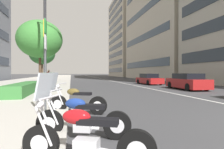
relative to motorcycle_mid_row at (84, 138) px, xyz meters
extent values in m
cube|color=#B2ADA3|center=(30.39, 5.67, -0.36)|extent=(160.00, 10.75, 0.15)
cube|color=silver|center=(35.39, -6.82, -0.43)|extent=(110.00, 0.16, 0.01)
cylinder|color=black|center=(0.27, 0.68, -0.13)|extent=(0.34, 0.61, 0.61)
cylinder|color=silver|center=(0.27, 0.68, -0.13)|extent=(0.23, 0.33, 0.30)
cube|color=silver|center=(-0.02, -0.04, -0.14)|extent=(0.38, 0.45, 0.28)
cube|color=black|center=(-0.09, -0.21, 0.27)|extent=(0.44, 0.68, 0.10)
ellipsoid|color=#AD1116|center=(0.04, 0.12, 0.33)|extent=(0.40, 0.52, 0.24)
cylinder|color=silver|center=(0.18, 0.64, 0.18)|extent=(0.16, 0.31, 0.64)
cylinder|color=silver|center=(0.31, 0.58, 0.18)|extent=(0.16, 0.31, 0.64)
cylinder|color=silver|center=(0.21, 0.53, 0.63)|extent=(0.57, 0.26, 0.04)
sphere|color=silver|center=(0.28, 0.70, 0.51)|extent=(0.14, 0.14, 0.14)
cube|color=#B2BCC6|center=(0.25, 0.63, 0.81)|extent=(0.45, 0.28, 0.44)
cylinder|color=black|center=(1.46, 0.67, -0.12)|extent=(0.31, 0.63, 0.62)
cylinder|color=silver|center=(1.46, 0.67, -0.12)|extent=(0.22, 0.34, 0.31)
cylinder|color=black|center=(0.97, -0.79, -0.12)|extent=(0.31, 0.63, 0.62)
cylinder|color=silver|center=(0.97, -0.79, -0.12)|extent=(0.22, 0.34, 0.31)
cube|color=silver|center=(1.21, -0.06, -0.14)|extent=(0.37, 0.44, 0.28)
cube|color=black|center=(1.16, -0.23, 0.28)|extent=(0.41, 0.68, 0.10)
ellipsoid|color=navy|center=(1.27, 0.10, 0.34)|extent=(0.37, 0.51, 0.24)
cylinder|color=silver|center=(1.37, 0.62, 0.18)|extent=(0.14, 0.31, 0.64)
cylinder|color=silver|center=(1.50, 0.58, 0.18)|extent=(0.14, 0.31, 0.64)
cylinder|color=silver|center=(1.41, 0.52, 0.64)|extent=(0.58, 0.22, 0.04)
sphere|color=silver|center=(1.46, 0.69, 0.52)|extent=(0.14, 0.14, 0.14)
cube|color=#B2BCC6|center=(1.44, 0.62, 0.82)|extent=(0.46, 0.25, 0.44)
cylinder|color=silver|center=(1.26, -0.37, -0.25)|extent=(0.30, 0.68, 0.16)
cylinder|color=black|center=(4.03, 0.65, -0.11)|extent=(0.37, 0.63, 0.64)
cylinder|color=silver|center=(4.03, 0.65, -0.11)|extent=(0.25, 0.34, 0.32)
cylinder|color=black|center=(3.42, -0.71, -0.11)|extent=(0.37, 0.63, 0.64)
cylinder|color=silver|center=(3.42, -0.71, -0.11)|extent=(0.25, 0.34, 0.32)
cube|color=silver|center=(3.73, -0.03, -0.13)|extent=(0.39, 0.45, 0.28)
cube|color=black|center=(3.65, -0.19, 0.29)|extent=(0.46, 0.67, 0.10)
ellipsoid|color=brown|center=(3.80, 0.13, 0.35)|extent=(0.41, 0.52, 0.24)
cylinder|color=silver|center=(3.94, 0.61, 0.19)|extent=(0.17, 0.31, 0.64)
cylinder|color=silver|center=(4.06, 0.55, 0.19)|extent=(0.17, 0.31, 0.64)
cylinder|color=silver|center=(3.97, 0.51, 0.65)|extent=(0.56, 0.28, 0.04)
sphere|color=silver|center=(4.04, 0.67, 0.53)|extent=(0.14, 0.14, 0.14)
cylinder|color=silver|center=(3.74, -0.34, -0.24)|extent=(0.36, 0.66, 0.16)
cube|color=maroon|center=(11.32, -9.66, 0.11)|extent=(4.49, 1.97, 0.77)
cube|color=black|center=(11.23, -9.66, 0.73)|extent=(2.50, 1.74, 0.47)
cylinder|color=black|center=(12.82, -8.92, -0.12)|extent=(0.63, 0.25, 0.62)
cylinder|color=black|center=(12.74, -10.53, -0.12)|extent=(0.63, 0.25, 0.62)
cylinder|color=black|center=(9.90, -8.79, -0.12)|extent=(0.63, 0.25, 0.62)
cylinder|color=black|center=(9.83, -10.40, -0.12)|extent=(0.63, 0.25, 0.62)
cube|color=maroon|center=(18.44, -9.27, 0.05)|extent=(4.43, 1.94, 0.67)
cube|color=black|center=(18.49, -9.27, 0.64)|extent=(2.20, 1.70, 0.52)
cylinder|color=black|center=(19.84, -8.42, -0.12)|extent=(0.63, 0.25, 0.62)
cylinder|color=black|center=(19.91, -10.00, -0.12)|extent=(0.63, 0.25, 0.62)
cylinder|color=black|center=(16.97, -8.54, -0.12)|extent=(0.63, 0.25, 0.62)
cylinder|color=black|center=(17.04, -10.13, -0.12)|extent=(0.63, 0.25, 0.62)
cylinder|color=#47494C|center=(2.72, 0.93, 1.17)|extent=(0.06, 0.06, 2.89)
cube|color=#1E8C33|center=(2.72, 0.91, 2.36)|extent=(0.32, 0.02, 0.40)
cube|color=silver|center=(2.72, 0.91, 1.91)|extent=(0.32, 0.02, 0.40)
cylinder|color=#232326|center=(9.81, 1.86, 3.62)|extent=(0.18, 0.18, 7.80)
cube|color=gold|center=(9.46, 1.86, 3.83)|extent=(0.56, 0.03, 1.10)
cube|color=gold|center=(10.16, 1.86, 3.83)|extent=(0.56, 0.03, 1.10)
cube|color=#337033|center=(9.76, 3.10, 0.04)|extent=(5.95, 1.10, 0.65)
cylinder|color=#473323|center=(13.86, 2.80, 1.10)|extent=(0.22, 0.22, 2.75)
ellipsoid|color=#387A33|center=(13.86, 2.80, 3.89)|extent=(3.78, 3.78, 3.21)
cylinder|color=#473323|center=(22.56, 3.88, 1.00)|extent=(0.22, 0.22, 2.56)
ellipsoid|color=#265B28|center=(22.56, 3.88, 3.51)|extent=(3.28, 3.28, 2.79)
cube|color=#2D2D33|center=(16.50, 2.40, 0.13)|extent=(0.39, 0.35, 0.81)
cube|color=maroon|center=(16.50, 2.40, 0.81)|extent=(0.47, 0.40, 0.56)
sphere|color=beige|center=(16.50, 2.40, 1.20)|extent=(0.22, 0.22, 0.22)
cube|color=#384756|center=(36.97, -15.89, 2.96)|extent=(23.75, 0.08, 1.50)
cube|color=#384756|center=(36.97, -15.89, 9.04)|extent=(23.75, 0.08, 1.50)
cube|color=#384756|center=(36.97, -15.89, 15.12)|extent=(23.75, 0.08, 1.50)
cube|color=beige|center=(64.96, -23.35, 14.54)|extent=(22.99, 14.84, 29.94)
cube|color=#2D3842|center=(64.96, -15.89, 1.96)|extent=(20.69, 0.08, 1.50)
cube|color=#2D3842|center=(64.96, -15.89, 4.82)|extent=(20.69, 0.08, 1.50)
cube|color=#2D3842|center=(64.96, -15.89, 7.69)|extent=(20.69, 0.08, 1.50)
cube|color=#2D3842|center=(64.96, -15.89, 10.55)|extent=(20.69, 0.08, 1.50)
cube|color=#2D3842|center=(64.96, -15.89, 13.41)|extent=(20.69, 0.08, 1.50)
cube|color=#2D3842|center=(64.96, -15.89, 16.27)|extent=(20.69, 0.08, 1.50)
cube|color=#2D3842|center=(64.96, -15.89, 19.13)|extent=(20.69, 0.08, 1.50)
cube|color=#2D3842|center=(64.96, -15.89, 21.99)|extent=(20.69, 0.08, 1.50)
cube|color=#2D3842|center=(64.96, -15.89, 24.85)|extent=(20.69, 0.08, 1.50)
cube|color=#2D3842|center=(64.96, -15.89, 27.71)|extent=(20.69, 0.08, 1.50)
camera|label=1|loc=(-2.93, 0.20, 1.03)|focal=29.61mm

